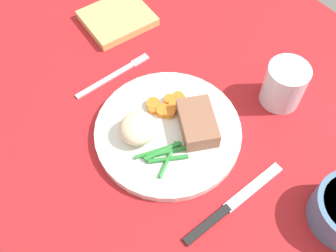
# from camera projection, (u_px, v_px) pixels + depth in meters

# --- Properties ---
(dining_table) EXTENTS (1.20, 0.90, 0.02)m
(dining_table) POSITION_uv_depth(u_px,v_px,m) (192.00, 139.00, 0.70)
(dining_table) COLOR red
(dining_table) RESTS_ON ground
(dinner_plate) EXTENTS (0.26, 0.26, 0.02)m
(dinner_plate) POSITION_uv_depth(u_px,v_px,m) (168.00, 131.00, 0.68)
(dinner_plate) COLOR white
(dinner_plate) RESTS_ON dining_table
(meat_portion) EXTENTS (0.11, 0.09, 0.03)m
(meat_portion) POSITION_uv_depth(u_px,v_px,m) (199.00, 125.00, 0.66)
(meat_portion) COLOR #936047
(meat_portion) RESTS_ON dinner_plate
(mashed_potatoes) EXTENTS (0.06, 0.06, 0.04)m
(mashed_potatoes) POSITION_uv_depth(u_px,v_px,m) (138.00, 128.00, 0.66)
(mashed_potatoes) COLOR beige
(mashed_potatoes) RESTS_ON dinner_plate
(carrot_slices) EXTENTS (0.06, 0.07, 0.01)m
(carrot_slices) POSITION_uv_depth(u_px,v_px,m) (167.00, 106.00, 0.70)
(carrot_slices) COLOR orange
(carrot_slices) RESTS_ON dinner_plate
(green_beans) EXTENTS (0.06, 0.10, 0.01)m
(green_beans) POSITION_uv_depth(u_px,v_px,m) (166.00, 154.00, 0.65)
(green_beans) COLOR #2D8C38
(green_beans) RESTS_ON dinner_plate
(fork) EXTENTS (0.01, 0.17, 0.00)m
(fork) POSITION_uv_depth(u_px,v_px,m) (113.00, 76.00, 0.76)
(fork) COLOR silver
(fork) RESTS_ON dining_table
(knife) EXTENTS (0.02, 0.21, 0.01)m
(knife) POSITION_uv_depth(u_px,v_px,m) (232.00, 204.00, 0.62)
(knife) COLOR black
(knife) RESTS_ON dining_table
(water_glass) EXTENTS (0.07, 0.07, 0.08)m
(water_glass) POSITION_uv_depth(u_px,v_px,m) (283.00, 87.00, 0.70)
(water_glass) COLOR silver
(water_glass) RESTS_ON dining_table
(napkin) EXTENTS (0.13, 0.15, 0.02)m
(napkin) POSITION_uv_depth(u_px,v_px,m) (117.00, 18.00, 0.83)
(napkin) COLOR #DBBC6B
(napkin) RESTS_ON dining_table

